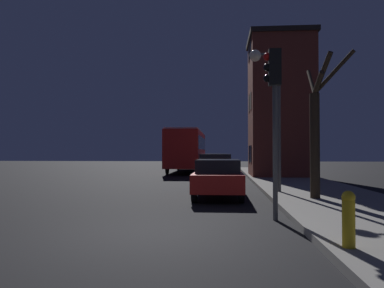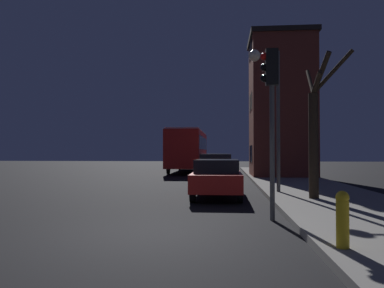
{
  "view_description": "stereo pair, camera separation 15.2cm",
  "coord_description": "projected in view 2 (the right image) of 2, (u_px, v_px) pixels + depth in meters",
  "views": [
    {
      "loc": [
        1.35,
        -7.62,
        1.68
      ],
      "look_at": [
        -0.14,
        11.01,
        2.08
      ],
      "focal_mm": 35.0,
      "sensor_mm": 36.0,
      "label": 1
    },
    {
      "loc": [
        1.51,
        -7.61,
        1.68
      ],
      "look_at": [
        -0.14,
        11.01,
        2.08
      ],
      "focal_mm": 35.0,
      "sensor_mm": 36.0,
      "label": 2
    }
  ],
  "objects": [
    {
      "name": "car_near_lane",
      "position": [
        217.0,
        177.0,
        13.74
      ],
      "size": [
        1.74,
        4.35,
        1.4
      ],
      "color": "#B21E19",
      "rests_on": "ground"
    },
    {
      "name": "ground_plane",
      "position": [
        152.0,
        234.0,
        7.67
      ],
      "size": [
        120.0,
        120.0,
        0.0
      ],
      "primitive_type": "plane",
      "color": "black"
    },
    {
      "name": "brick_building",
      "position": [
        281.0,
        105.0,
        24.42
      ],
      "size": [
        4.14,
        4.44,
        9.1
      ],
      "color": "brown",
      "rests_on": "sidewalk"
    },
    {
      "name": "car_far_lane",
      "position": [
        217.0,
        164.0,
        28.37
      ],
      "size": [
        1.81,
        4.5,
        1.56
      ],
      "color": "navy",
      "rests_on": "ground"
    },
    {
      "name": "car_mid_lane",
      "position": [
        216.0,
        168.0,
        20.42
      ],
      "size": [
        1.85,
        3.84,
        1.57
      ],
      "color": "beige",
      "rests_on": "ground"
    },
    {
      "name": "fire_hydrant",
      "position": [
        343.0,
        218.0,
        5.92
      ],
      "size": [
        0.21,
        0.21,
        0.91
      ],
      "color": "gold",
      "rests_on": "sidewalk"
    },
    {
      "name": "bare_tree",
      "position": [
        315.0,
        129.0,
        12.27
      ],
      "size": [
        1.26,
        2.36,
        4.73
      ],
      "color": "#2D2319",
      "rests_on": "sidewalk"
    },
    {
      "name": "bus",
      "position": [
        188.0,
        148.0,
        31.54
      ],
      "size": [
        2.54,
        10.94,
        3.44
      ],
      "color": "red",
      "rests_on": "ground"
    },
    {
      "name": "traffic_light",
      "position": [
        271.0,
        97.0,
        9.23
      ],
      "size": [
        0.43,
        0.24,
        4.23
      ],
      "color": "#4C4C4C",
      "rests_on": "ground"
    },
    {
      "name": "streetlamp",
      "position": [
        267.0,
        89.0,
        14.48
      ],
      "size": [
        1.2,
        0.46,
        5.51
      ],
      "color": "#4C4C4C",
      "rests_on": "sidewalk"
    }
  ]
}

